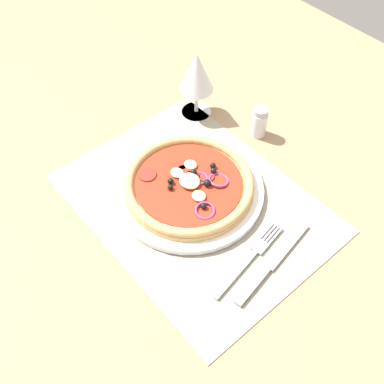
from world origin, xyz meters
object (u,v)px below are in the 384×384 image
object	(u,v)px
knife	(274,260)
fork	(252,256)
plate	(189,189)
pizza	(189,184)
pepper_shaker	(259,122)
wine_glass	(197,74)

from	to	relation	value
knife	fork	bearing A→B (deg)	115.26
plate	pizza	distance (cm)	1.68
pizza	pepper_shaker	distance (cm)	21.33
fork	plate	bearing A→B (deg)	76.83
plate	wine_glass	bearing A→B (deg)	135.70
fork	wine_glass	xyz separation A→B (cm)	(-33.82, 16.82, 9.48)
pizza	wine_glass	xyz separation A→B (cm)	(-16.21, 15.78, 7.44)
pizza	fork	bearing A→B (deg)	-3.39
fork	pepper_shaker	bearing A→B (deg)	32.61
wine_glass	pepper_shaker	world-z (taller)	wine_glass
plate	wine_glass	distance (cm)	24.39
plate	pizza	size ratio (longest dim) A/B	1.15
fork	pepper_shaker	world-z (taller)	pepper_shaker
fork	pepper_shaker	distance (cm)	30.20
wine_glass	pepper_shaker	size ratio (longest dim) A/B	2.22
pepper_shaker	knife	bearing A→B (deg)	-40.73
pepper_shaker	wine_glass	bearing A→B (deg)	-158.31
pepper_shaker	plate	bearing A→B (deg)	-82.73
wine_glass	pepper_shaker	distance (cm)	16.06
pizza	wine_glass	bearing A→B (deg)	135.79
pizza	pepper_shaker	size ratio (longest dim) A/B	3.61
wine_glass	plate	bearing A→B (deg)	-44.30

